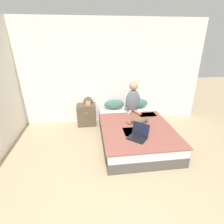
# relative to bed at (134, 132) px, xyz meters

# --- Properties ---
(wall_back) EXTENTS (5.11, 0.05, 2.55)m
(wall_back) POSITION_rel_bed_xyz_m (-0.57, 1.13, 1.08)
(wall_back) COLOR silver
(wall_back) RESTS_ON ground_plane
(bed) EXTENTS (1.46, 2.12, 0.39)m
(bed) POSITION_rel_bed_xyz_m (0.00, 0.00, 0.00)
(bed) COLOR #4C4742
(bed) RESTS_ON ground_plane
(pillow_near) EXTENTS (0.52, 0.23, 0.25)m
(pillow_near) POSITION_rel_bed_xyz_m (-0.32, 0.92, 0.32)
(pillow_near) COLOR #42665B
(pillow_near) RESTS_ON bed
(pillow_far) EXTENTS (0.52, 0.23, 0.25)m
(pillow_far) POSITION_rel_bed_xyz_m (0.32, 0.92, 0.32)
(pillow_far) COLOR #42665B
(pillow_far) RESTS_ON bed
(person_sitting) EXTENTS (0.36, 0.35, 0.78)m
(person_sitting) POSITION_rel_bed_xyz_m (0.11, 0.66, 0.55)
(person_sitting) COLOR slate
(person_sitting) RESTS_ON bed
(cat_tabby) EXTENTS (0.48, 0.21, 0.16)m
(cat_tabby) POSITION_rel_bed_xyz_m (0.09, -0.01, 0.28)
(cat_tabby) COLOR brown
(cat_tabby) RESTS_ON bed
(laptop_open) EXTENTS (0.44, 0.44, 0.26)m
(laptop_open) POSITION_rel_bed_xyz_m (-0.08, -0.57, 0.25)
(laptop_open) COLOR black
(laptop_open) RESTS_ON bed
(nightstand) EXTENTS (0.47, 0.37, 0.54)m
(nightstand) POSITION_rel_bed_xyz_m (-1.04, 0.88, 0.08)
(nightstand) COLOR brown
(nightstand) RESTS_ON ground_plane
(table_lamp) EXTENTS (0.27, 0.27, 0.48)m
(table_lamp) POSITION_rel_bed_xyz_m (-0.98, 0.88, 0.69)
(table_lamp) COLOR tan
(table_lamp) RESTS_ON nightstand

